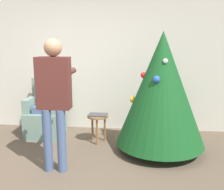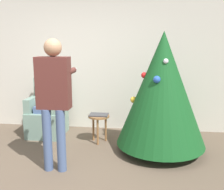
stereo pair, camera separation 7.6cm
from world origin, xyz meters
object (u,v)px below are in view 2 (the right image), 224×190
person_standing (54,93)px  side_stool (99,120)px  person_seated (47,97)px  christmas_tree (162,89)px  armchair (48,115)px

person_standing → side_stool: (0.41, 1.03, -0.68)m
person_standing → person_seated: bearing=115.1°
christmas_tree → armchair: bearing=165.2°
christmas_tree → armchair: (-2.06, 0.55, -0.63)m
person_standing → side_stool: bearing=68.0°
christmas_tree → side_stool: (-1.04, 0.25, -0.61)m
person_seated → side_stool: person_seated is taller
person_standing → side_stool: 1.30m
armchair → side_stool: size_ratio=2.18×
side_stool → person_seated: bearing=165.4°
christmas_tree → armchair: size_ratio=1.80×
christmas_tree → person_seated: bearing=165.9°
armchair → person_standing: size_ratio=0.59×
armchair → person_seated: 0.34m
person_seated → person_standing: 1.47m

